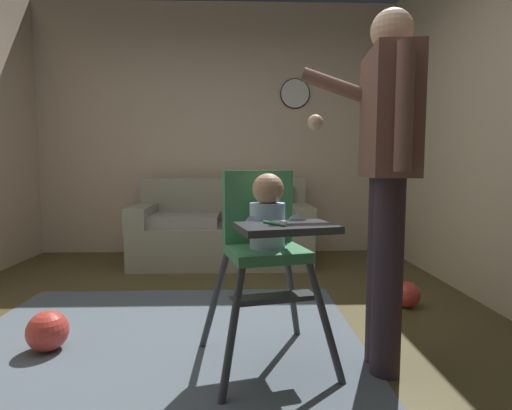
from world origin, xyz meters
TOP-DOWN VIEW (x-y plane):
  - ground at (0.00, 0.00)m, footprint 5.62×6.65m
  - wall_far at (0.00, 2.56)m, footprint 4.82×0.06m
  - area_rug at (-0.18, -0.17)m, footprint 2.25×2.44m
  - couch at (0.09, 2.04)m, footprint 1.78×0.86m
  - high_chair at (0.40, -0.15)m, footprint 0.73×0.82m
  - adult_standing at (0.96, -0.22)m, footprint 0.51×0.53m
  - toy_ball at (-0.76, 0.02)m, footprint 0.22×0.22m
  - toy_ball_second at (1.44, 0.62)m, footprint 0.18×0.18m
  - wall_clock at (0.88, 2.51)m, footprint 0.34×0.04m

SIDE VIEW (x-z plane):
  - ground at x=0.00m, z-range -0.10..0.00m
  - area_rug at x=-0.18m, z-range 0.00..0.01m
  - toy_ball_second at x=1.44m, z-range 0.00..0.18m
  - toy_ball at x=-0.76m, z-range 0.00..0.22m
  - couch at x=0.09m, z-range -0.10..0.76m
  - high_chair at x=0.40m, z-range 0.18..1.16m
  - adult_standing at x=0.96m, z-range 0.12..1.81m
  - wall_far at x=0.00m, z-range 0.00..2.80m
  - wall_clock at x=0.88m, z-range 1.64..1.97m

